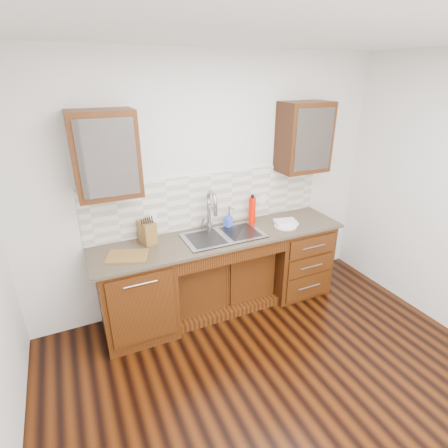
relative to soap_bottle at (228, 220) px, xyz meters
name	(u,v)px	position (x,y,z in m)	size (l,w,h in m)	color
ground	(296,409)	(-0.14, -1.60, -1.04)	(4.00, 3.50, 0.10)	#391605
ceiling	(342,13)	(-0.14, -1.60, 1.76)	(4.00, 3.50, 0.10)	white
wall_back	(209,185)	(-0.14, 0.20, 0.36)	(4.00, 0.10, 2.70)	white
base_cabinet_left	(136,294)	(-1.09, -0.16, -0.55)	(0.70, 0.62, 0.88)	#593014
base_cabinet_center	(219,276)	(-0.14, -0.07, -0.64)	(1.20, 0.44, 0.70)	#593014
base_cabinet_right	(294,256)	(0.81, -0.16, -0.55)	(0.70, 0.62, 0.88)	#593014
countertop	(223,237)	(-0.14, -0.18, -0.10)	(2.70, 0.65, 0.03)	#84705B
backsplash	(211,200)	(-0.14, 0.14, 0.21)	(2.70, 0.02, 0.59)	beige
sink	(224,243)	(-0.14, -0.19, -0.17)	(0.84, 0.46, 0.19)	#9E9EA5
faucet	(209,212)	(-0.21, 0.04, 0.12)	(0.04, 0.04, 0.40)	#999993
filter_tap	(229,215)	(0.04, 0.05, 0.04)	(0.02, 0.02, 0.24)	#999993
upper_cabinet_left	(105,155)	(-1.19, -0.02, 0.83)	(0.55, 0.34, 0.75)	#593014
upper_cabinet_right	(304,137)	(0.91, -0.02, 0.83)	(0.55, 0.34, 0.75)	#593014
outlet_left	(153,217)	(-0.79, 0.12, 0.13)	(0.08, 0.01, 0.12)	white
outlet_right	(263,199)	(0.51, 0.12, 0.13)	(0.08, 0.01, 0.12)	white
soap_bottle	(228,220)	(0.00, 0.00, 0.00)	(0.08, 0.08, 0.17)	blue
water_bottle	(252,210)	(0.30, 0.00, 0.06)	(0.08, 0.08, 0.30)	#EF1500
plate	(285,226)	(0.58, -0.26, -0.08)	(0.25, 0.25, 0.01)	white
dish_towel	(285,222)	(0.60, -0.23, -0.05)	(0.24, 0.17, 0.04)	white
knife_block	(147,232)	(-0.90, -0.01, 0.03)	(0.12, 0.20, 0.22)	#985E22
cutting_board	(127,256)	(-1.14, -0.23, -0.08)	(0.37, 0.26, 0.02)	brown
cup_left_a	(87,163)	(-1.35, -0.02, 0.78)	(0.11, 0.11, 0.09)	white
cup_left_b	(116,159)	(-1.11, -0.02, 0.78)	(0.11, 0.11, 0.10)	white
cup_right_a	(300,142)	(0.86, -0.02, 0.78)	(0.13, 0.13, 0.10)	silver
cup_right_b	(310,142)	(1.00, -0.02, 0.78)	(0.10, 0.10, 0.09)	silver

